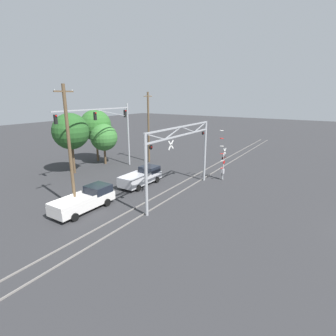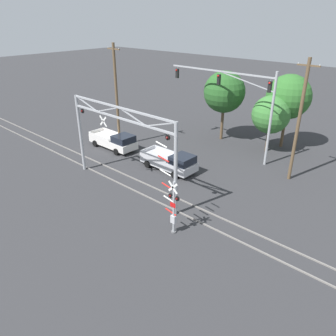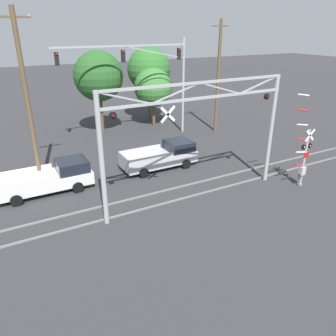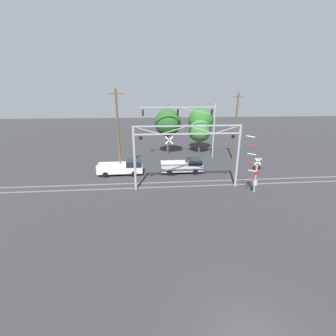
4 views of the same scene
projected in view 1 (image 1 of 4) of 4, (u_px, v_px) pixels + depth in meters
The scene contains 12 objects.
rail_track_near at pixel (178, 194), 26.98m from camera, with size 80.00×0.08×0.10m, color gray.
rail_track_far at pixel (166, 191), 27.73m from camera, with size 80.00×0.08×0.10m, color gray.
crossing_gantry at pixel (181, 151), 25.61m from camera, with size 11.56×0.29×7.00m.
crossing_signal_mast at pixel (223, 163), 30.99m from camera, with size 1.95×0.35×6.17m.
traffic_signal_span at pixel (113, 125), 34.54m from camera, with size 11.92×0.39×8.80m.
pickup_truck_lead at pixel (142, 177), 29.80m from camera, with size 5.53×2.36×1.83m.
pickup_truck_following at pixel (86, 200), 23.25m from camera, with size 5.80×2.36×1.83m.
utility_pole_left at pixel (69, 148), 22.18m from camera, with size 1.80×0.28×10.74m.
utility_pole_right at pixel (149, 127), 38.84m from camera, with size 1.80×0.28×10.31m.
background_tree_beyond_span at pixel (104, 137), 37.95m from camera, with size 3.89×3.89×5.91m.
background_tree_far_left_verge at pixel (96, 125), 39.22m from camera, with size 4.61×4.61×7.80m.
background_tree_far_right_verge at pixel (71, 131), 32.89m from camera, with size 4.56×4.56×7.75m.
Camera 1 is at (-21.83, 4.39, 9.83)m, focal length 28.00 mm.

